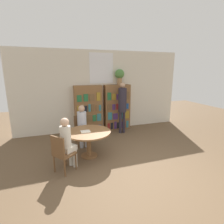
% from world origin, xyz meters
% --- Properties ---
extents(ground_plane, '(16.00, 16.00, 0.00)m').
position_xyz_m(ground_plane, '(0.00, 0.00, 0.00)').
color(ground_plane, brown).
extents(wall_back, '(6.40, 0.07, 3.00)m').
position_xyz_m(wall_back, '(0.00, 3.51, 1.51)').
color(wall_back, beige).
rests_on(wall_back, ground_plane).
extents(bookshelf_left, '(1.00, 0.34, 1.75)m').
position_xyz_m(bookshelf_left, '(-0.56, 3.31, 0.87)').
color(bookshelf_left, brown).
rests_on(bookshelf_left, ground_plane).
extents(bookshelf_right, '(1.00, 0.34, 1.75)m').
position_xyz_m(bookshelf_right, '(0.56, 3.31, 0.87)').
color(bookshelf_right, brown).
rests_on(bookshelf_right, ground_plane).
extents(flower_vase, '(0.35, 0.35, 0.58)m').
position_xyz_m(flower_vase, '(0.66, 3.32, 2.10)').
color(flower_vase, '#997047').
rests_on(flower_vase, bookshelf_right).
extents(reading_table, '(1.18, 1.18, 0.71)m').
position_xyz_m(reading_table, '(-0.95, 1.39, 0.59)').
color(reading_table, brown).
rests_on(reading_table, ground_plane).
extents(chair_near_camera, '(0.56, 0.56, 0.89)m').
position_xyz_m(chair_near_camera, '(-1.68, 0.80, 0.50)').
color(chair_near_camera, brown).
rests_on(chair_near_camera, ground_plane).
extents(chair_left_side, '(0.42, 0.42, 0.89)m').
position_xyz_m(chair_left_side, '(-1.00, 2.31, 0.50)').
color(chair_left_side, brown).
rests_on(chair_left_side, ground_plane).
extents(seated_reader_left, '(0.29, 0.38, 1.26)m').
position_xyz_m(seated_reader_left, '(-0.99, 2.14, 0.72)').
color(seated_reader_left, '#B2B7C6').
rests_on(seated_reader_left, ground_plane).
extents(seated_reader_right, '(0.40, 0.39, 1.26)m').
position_xyz_m(seated_reader_right, '(-1.54, 0.92, 0.71)').
color(seated_reader_right, beige).
rests_on(seated_reader_right, ground_plane).
extents(librarian_standing, '(0.30, 0.57, 1.86)m').
position_xyz_m(librarian_standing, '(0.58, 2.81, 1.14)').
color(librarian_standing, '#28232D').
rests_on(librarian_standing, ground_plane).
extents(open_book_on_table, '(0.24, 0.18, 0.03)m').
position_xyz_m(open_book_on_table, '(-1.04, 1.35, 0.72)').
color(open_book_on_table, silver).
rests_on(open_book_on_table, reading_table).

